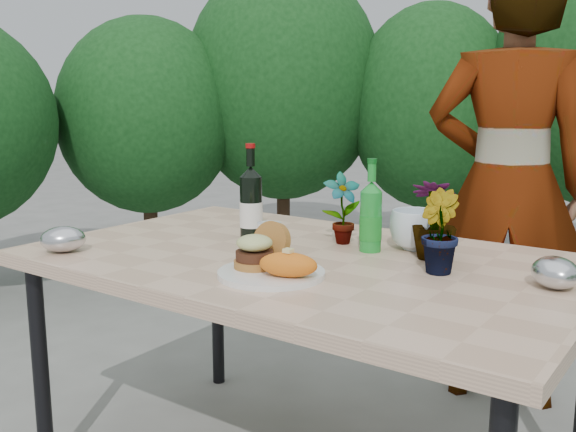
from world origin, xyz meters
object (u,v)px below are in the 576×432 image
Objects in this scene: wine_bottle at (251,204)px; person at (508,186)px; dinner_plate at (271,273)px; patio_table at (304,274)px.

person is (0.55, 0.91, 0.00)m from wine_bottle.
dinner_plate is 0.47m from wine_bottle.
patio_table is 5.71× the size of dinner_plate.
person reaches higher than wine_bottle.
dinner_plate reaches higher than patio_table.
wine_bottle is (-0.26, 0.08, 0.17)m from patio_table.
patio_table is 0.25m from dinner_plate.
dinner_plate is at bearing -55.20° from wine_bottle.
patio_table is 0.92× the size of person.
patio_table is 1.06m from person.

